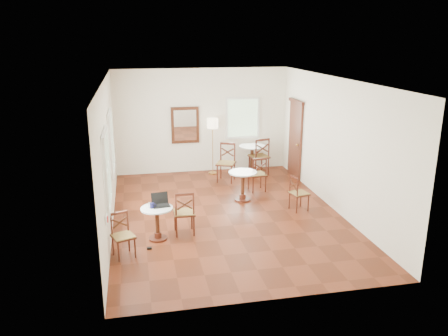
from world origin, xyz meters
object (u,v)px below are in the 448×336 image
chair_near_b (123,235)px  floor_lamp (213,127)px  chair_back_b (226,163)px  chair_mid_b (298,193)px  laptop (160,202)px  chair_near_a (184,213)px  cafe_table_back (252,156)px  chair_back_a (259,156)px  chair_mid_a (257,174)px  navy_mug (152,205)px  mouse (159,203)px  cafe_table_near (157,220)px  power_adapter (149,248)px  water_glass (150,205)px  cafe_table_mid (243,183)px

chair_near_b → floor_lamp: bearing=41.8°
chair_back_b → chair_mid_b: bearing=-39.5°
chair_back_b → laptop: size_ratio=2.87×
chair_near_b → chair_near_a: bearing=11.4°
cafe_table_back → chair_near_a: size_ratio=0.88×
chair_mid_b → chair_back_a: 2.90m
chair_mid_a → chair_mid_b: 1.58m
floor_lamp → chair_near_b: bearing=-117.8°
chair_back_b → navy_mug: chair_back_b is taller
chair_mid_a → laptop: 3.48m
floor_lamp → mouse: bearing=-114.3°
chair_near_b → laptop: size_ratio=2.25×
chair_back_a → cafe_table_near: bearing=38.8°
chair_mid_a → chair_mid_b: (0.56, -1.47, -0.04)m
chair_back_b → laptop: chair_back_b is taller
cafe_table_back → power_adapter: cafe_table_back is taller
chair_mid_a → laptop: (-2.62, -2.28, 0.27)m
water_glass → power_adapter: (-0.06, -0.45, -0.70)m
chair_near_b → power_adapter: size_ratio=9.02×
cafe_table_mid → chair_mid_a: chair_mid_a is taller
chair_mid_b → floor_lamp: (-1.42, 3.22, 0.96)m
cafe_table_back → chair_mid_a: chair_mid_a is taller
chair_mid_a → mouse: chair_mid_a is taller
cafe_table_near → chair_near_b: 0.88m
chair_mid_b → navy_mug: bearing=92.6°
cafe_table_mid → mouse: size_ratio=8.43×
chair_back_a → floor_lamp: (-1.30, 0.33, 0.84)m
cafe_table_near → cafe_table_mid: (2.16, 1.81, 0.04)m
cafe_table_mid → chair_mid_b: chair_mid_b is taller
mouse → cafe_table_near: bearing=-102.1°
floor_lamp → mouse: size_ratio=18.82×
chair_near_a → laptop: bearing=4.1°
water_glass → power_adapter: bearing=-97.7°
chair_mid_b → chair_back_b: (-1.17, 2.47, 0.11)m
chair_back_b → laptop: (-2.00, -3.28, 0.20)m
chair_near_a → chair_near_b: bearing=32.3°
cafe_table_near → water_glass: size_ratio=6.54×
laptop → chair_mid_a: bearing=33.3°
chair_mid_b → power_adapter: size_ratio=9.12×
chair_near_b → water_glass: size_ratio=8.04×
chair_near_b → navy_mug: bearing=25.9°
power_adapter → cafe_table_mid: bearing=43.3°
chair_near_a → mouse: bearing=-3.0°
cafe_table_near → chair_mid_b: (3.26, 0.93, 0.00)m
chair_back_b → navy_mug: size_ratio=8.11×
chair_mid_a → navy_mug: bearing=35.6°
chair_mid_b → mouse: (-3.21, -0.74, 0.27)m
chair_mid_b → mouse: chair_mid_b is taller
cafe_table_near → cafe_table_back: (2.98, 4.02, 0.09)m
cafe_table_mid → chair_back_b: (-0.08, 1.60, 0.07)m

